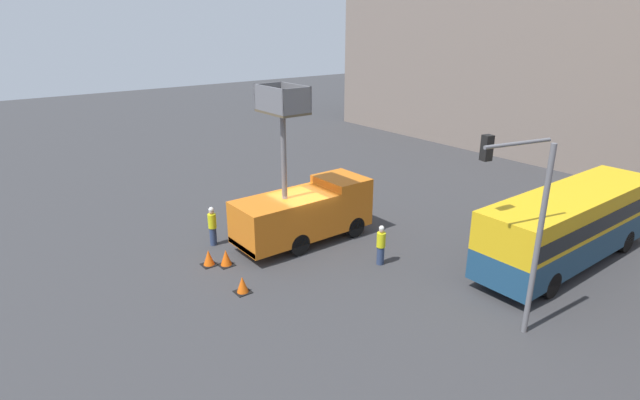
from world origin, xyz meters
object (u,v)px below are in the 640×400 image
at_px(road_worker_near_truck, 212,226).
at_px(traffic_cone_near_truck, 226,258).
at_px(city_bus, 570,222).
at_px(utility_truck, 305,209).
at_px(road_worker_directing, 381,245).
at_px(traffic_light_pole, 520,203).
at_px(traffic_cone_far_side, 209,258).
at_px(traffic_cone_mid_road, 242,285).

height_order(road_worker_near_truck, traffic_cone_near_truck, road_worker_near_truck).
bearing_deg(city_bus, road_worker_near_truck, 134.79).
bearing_deg(utility_truck, road_worker_directing, 16.24).
bearing_deg(utility_truck, road_worker_near_truck, -121.40).
bearing_deg(utility_truck, traffic_light_pole, 10.27).
relative_size(road_worker_near_truck, traffic_cone_near_truck, 2.65).
bearing_deg(utility_truck, traffic_cone_near_truck, -90.08).
height_order(traffic_light_pole, road_worker_near_truck, traffic_light_pole).
bearing_deg(traffic_cone_far_side, road_worker_near_truck, 148.30).
bearing_deg(traffic_light_pole, road_worker_near_truck, -155.45).
bearing_deg(utility_truck, traffic_cone_far_side, -95.66).
relative_size(traffic_cone_mid_road, traffic_cone_far_side, 0.97).
distance_m(utility_truck, traffic_cone_far_side, 4.94).
height_order(city_bus, traffic_light_pole, traffic_light_pole).
bearing_deg(road_worker_near_truck, road_worker_directing, 136.05).
xyz_separation_m(utility_truck, traffic_cone_near_truck, (-0.01, -4.17, -1.26)).
bearing_deg(traffic_cone_mid_road, traffic_cone_near_truck, 166.93).
bearing_deg(city_bus, traffic_cone_mid_road, 152.07).
bearing_deg(traffic_light_pole, road_worker_directing, -174.04).
xyz_separation_m(traffic_light_pole, traffic_cone_near_truck, (-9.57, -5.90, -3.98)).
distance_m(traffic_light_pole, traffic_cone_near_truck, 11.93).
bearing_deg(traffic_cone_far_side, city_bus, 53.35).
bearing_deg(utility_truck, city_bus, 41.00).
bearing_deg(traffic_light_pole, traffic_cone_near_truck, -148.35).
bearing_deg(road_worker_directing, traffic_cone_far_side, -105.96).
bearing_deg(traffic_light_pole, traffic_cone_mid_road, -137.84).
xyz_separation_m(city_bus, traffic_cone_mid_road, (-6.24, -12.27, -1.56)).
bearing_deg(road_worker_near_truck, traffic_cone_mid_road, 85.13).
relative_size(road_worker_directing, traffic_cone_near_truck, 2.51).
xyz_separation_m(road_worker_near_truck, traffic_cone_far_side, (1.76, -1.09, -0.62)).
xyz_separation_m(utility_truck, traffic_cone_far_side, (-0.47, -4.75, -1.27)).
height_order(road_worker_near_truck, traffic_cone_mid_road, road_worker_near_truck).
bearing_deg(traffic_cone_far_side, traffic_cone_mid_road, 0.27).
distance_m(city_bus, road_worker_directing, 8.02).
distance_m(traffic_cone_near_truck, traffic_cone_far_side, 0.74).
bearing_deg(city_bus, utility_truck, 130.03).
xyz_separation_m(utility_truck, road_worker_near_truck, (-2.23, -3.66, -0.65)).
relative_size(road_worker_directing, traffic_cone_mid_road, 2.65).
relative_size(traffic_light_pole, traffic_cone_near_truck, 9.14).
bearing_deg(traffic_cone_near_truck, road_worker_directing, 53.47).
relative_size(city_bus, traffic_cone_near_truck, 14.58).
bearing_deg(road_worker_directing, road_worker_near_truck, -121.28).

